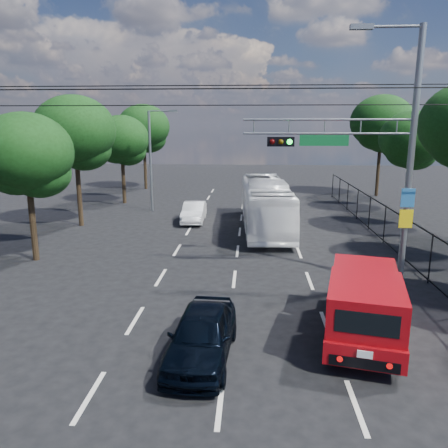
# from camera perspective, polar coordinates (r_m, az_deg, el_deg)

# --- Properties ---
(ground) EXTENTS (120.00, 120.00, 0.00)m
(ground) POSITION_cam_1_polar(r_m,az_deg,el_deg) (10.56, -0.48, -22.17)
(ground) COLOR black
(ground) RESTS_ON ground
(lane_markings) EXTENTS (6.12, 38.00, 0.01)m
(lane_markings) POSITION_cam_1_polar(r_m,az_deg,el_deg) (23.44, 1.93, -2.17)
(lane_markings) COLOR beige
(lane_markings) RESTS_ON ground
(signal_mast) EXTENTS (6.43, 0.39, 9.50)m
(signal_mast) POSITION_cam_1_polar(r_m,az_deg,el_deg) (17.29, 19.49, 9.39)
(signal_mast) COLOR slate
(signal_mast) RESTS_ON ground
(streetlight_left) EXTENTS (2.09, 0.22, 7.08)m
(streetlight_left) POSITION_cam_1_polar(r_m,az_deg,el_deg) (31.48, -9.30, 8.79)
(streetlight_left) COLOR slate
(streetlight_left) RESTS_ON ground
(utility_wires) EXTENTS (22.00, 5.04, 0.74)m
(utility_wires) POSITION_cam_1_polar(r_m,az_deg,el_deg) (17.52, 1.60, 16.65)
(utility_wires) COLOR black
(utility_wires) RESTS_ON ground
(fence_right) EXTENTS (0.06, 34.03, 2.00)m
(fence_right) POSITION_cam_1_polar(r_m,az_deg,el_deg) (22.51, 21.53, -1.00)
(fence_right) COLOR black
(fence_right) RESTS_ON ground
(tree_right_d) EXTENTS (4.32, 4.32, 7.02)m
(tree_right_d) POSITION_cam_1_polar(r_m,az_deg,el_deg) (32.52, 23.31, 9.66)
(tree_right_d) COLOR black
(tree_right_d) RESTS_ON ground
(tree_right_e) EXTENTS (5.28, 5.28, 8.58)m
(tree_right_e) POSITION_cam_1_polar(r_m,az_deg,el_deg) (40.19, 19.90, 11.89)
(tree_right_e) COLOR black
(tree_right_e) RESTS_ON ground
(tree_left_b) EXTENTS (4.08, 4.08, 6.63)m
(tree_left_b) POSITION_cam_1_polar(r_m,az_deg,el_deg) (21.13, -24.32, 7.69)
(tree_left_b) COLOR black
(tree_left_b) RESTS_ON ground
(tree_left_c) EXTENTS (4.80, 4.80, 7.80)m
(tree_left_c) POSITION_cam_1_polar(r_m,az_deg,el_deg) (27.69, -18.84, 10.77)
(tree_left_c) COLOR black
(tree_left_c) RESTS_ON ground
(tree_left_d) EXTENTS (4.20, 4.20, 6.83)m
(tree_left_d) POSITION_cam_1_polar(r_m,az_deg,el_deg) (35.14, -13.18, 10.29)
(tree_left_d) COLOR black
(tree_left_d) RESTS_ON ground
(tree_left_e) EXTENTS (4.92, 4.92, 7.99)m
(tree_left_e) POSITION_cam_1_polar(r_m,az_deg,el_deg) (42.89, -10.41, 11.90)
(tree_left_e) COLOR black
(tree_left_e) RESTS_ON ground
(red_pickup) EXTENTS (3.03, 5.62, 1.99)m
(red_pickup) POSITION_cam_1_polar(r_m,az_deg,el_deg) (13.37, 17.80, -9.77)
(red_pickup) COLOR black
(red_pickup) RESTS_ON ground
(navy_hatchback) EXTENTS (1.86, 4.08, 1.36)m
(navy_hatchback) POSITION_cam_1_polar(r_m,az_deg,el_deg) (11.84, -2.93, -14.22)
(navy_hatchback) COLOR black
(navy_hatchback) RESTS_ON ground
(white_bus) EXTENTS (2.94, 10.65, 2.94)m
(white_bus) POSITION_cam_1_polar(r_m,az_deg,el_deg) (25.94, 5.43, 2.56)
(white_bus) COLOR white
(white_bus) RESTS_ON ground
(white_van) EXTENTS (1.39, 3.81, 1.25)m
(white_van) POSITION_cam_1_polar(r_m,az_deg,el_deg) (27.95, -3.94, 1.56)
(white_van) COLOR white
(white_van) RESTS_ON ground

